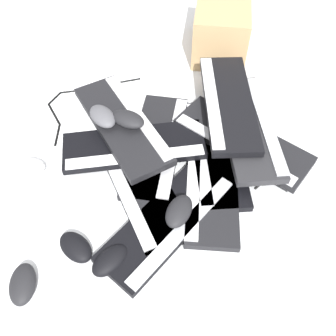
{
  "coord_description": "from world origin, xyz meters",
  "views": [
    {
      "loc": [
        0.31,
        -0.53,
        0.93
      ],
      "look_at": [
        0.05,
        0.08,
        0.06
      ],
      "focal_mm": 40.0,
      "sensor_mm": 36.0,
      "label": 1
    }
  ],
  "objects_px": {
    "keyboard_3": "(140,186)",
    "mouse_2": "(128,119)",
    "mouse_1": "(110,260)",
    "mouse_6": "(103,116)",
    "keyboard_6": "(242,141)",
    "keyboard_9": "(123,124)",
    "mouse_5": "(28,166)",
    "keyboard_4": "(168,220)",
    "keyboard_0": "(211,181)",
    "mouse_0": "(23,284)",
    "mouse_4": "(179,211)",
    "mouse_3": "(76,247)",
    "keyboard_8": "(228,102)",
    "keyboard_7": "(248,126)",
    "keyboard_5": "(134,147)",
    "keyboard_2": "(157,145)",
    "cardboard_box": "(221,29)"
  },
  "relations": [
    {
      "from": "keyboard_0",
      "to": "mouse_3",
      "type": "relative_size",
      "value": 4.23
    },
    {
      "from": "keyboard_5",
      "to": "mouse_4",
      "type": "bearing_deg",
      "value": -37.34
    },
    {
      "from": "mouse_2",
      "to": "mouse_3",
      "type": "relative_size",
      "value": 1.0
    },
    {
      "from": "keyboard_3",
      "to": "keyboard_6",
      "type": "relative_size",
      "value": 0.91
    },
    {
      "from": "keyboard_3",
      "to": "mouse_2",
      "type": "bearing_deg",
      "value": 125.59
    },
    {
      "from": "keyboard_3",
      "to": "mouse_0",
      "type": "distance_m",
      "value": 0.41
    },
    {
      "from": "keyboard_8",
      "to": "mouse_4",
      "type": "relative_size",
      "value": 4.21
    },
    {
      "from": "mouse_3",
      "to": "cardboard_box",
      "type": "height_order",
      "value": "cardboard_box"
    },
    {
      "from": "cardboard_box",
      "to": "keyboard_6",
      "type": "bearing_deg",
      "value": -64.29
    },
    {
      "from": "keyboard_8",
      "to": "keyboard_7",
      "type": "bearing_deg",
      "value": -28.98
    },
    {
      "from": "mouse_6",
      "to": "keyboard_4",
      "type": "bearing_deg",
      "value": -3.5
    },
    {
      "from": "mouse_3",
      "to": "mouse_4",
      "type": "relative_size",
      "value": 1.0
    },
    {
      "from": "keyboard_4",
      "to": "mouse_1",
      "type": "bearing_deg",
      "value": -118.63
    },
    {
      "from": "keyboard_9",
      "to": "mouse_4",
      "type": "bearing_deg",
      "value": -37.5
    },
    {
      "from": "keyboard_3",
      "to": "keyboard_6",
      "type": "height_order",
      "value": "keyboard_6"
    },
    {
      "from": "keyboard_3",
      "to": "mouse_6",
      "type": "distance_m",
      "value": 0.25
    },
    {
      "from": "keyboard_0",
      "to": "mouse_1",
      "type": "relative_size",
      "value": 4.23
    },
    {
      "from": "keyboard_3",
      "to": "mouse_1",
      "type": "height_order",
      "value": "mouse_1"
    },
    {
      "from": "keyboard_8",
      "to": "keyboard_5",
      "type": "bearing_deg",
      "value": -132.54
    },
    {
      "from": "keyboard_2",
      "to": "mouse_2",
      "type": "xyz_separation_m",
      "value": [
        -0.09,
        -0.01,
        0.1
      ]
    },
    {
      "from": "keyboard_2",
      "to": "mouse_0",
      "type": "relative_size",
      "value": 4.21
    },
    {
      "from": "keyboard_6",
      "to": "mouse_4",
      "type": "distance_m",
      "value": 0.33
    },
    {
      "from": "keyboard_6",
      "to": "keyboard_9",
      "type": "height_order",
      "value": "keyboard_9"
    },
    {
      "from": "keyboard_0",
      "to": "mouse_5",
      "type": "bearing_deg",
      "value": -162.51
    },
    {
      "from": "keyboard_7",
      "to": "mouse_4",
      "type": "height_order",
      "value": "keyboard_7"
    },
    {
      "from": "keyboard_0",
      "to": "keyboard_2",
      "type": "distance_m",
      "value": 0.22
    },
    {
      "from": "keyboard_4",
      "to": "mouse_2",
      "type": "xyz_separation_m",
      "value": [
        -0.23,
        0.23,
        0.1
      ]
    },
    {
      "from": "mouse_0",
      "to": "mouse_6",
      "type": "bearing_deg",
      "value": -25.02
    },
    {
      "from": "keyboard_8",
      "to": "keyboard_3",
      "type": "bearing_deg",
      "value": -113.33
    },
    {
      "from": "keyboard_2",
      "to": "mouse_6",
      "type": "distance_m",
      "value": 0.2
    },
    {
      "from": "mouse_2",
      "to": "mouse_5",
      "type": "xyz_separation_m",
      "value": [
        -0.24,
        -0.23,
        -0.09
      ]
    },
    {
      "from": "mouse_5",
      "to": "keyboard_7",
      "type": "bearing_deg",
      "value": -163.35
    },
    {
      "from": "keyboard_9",
      "to": "keyboard_8",
      "type": "bearing_deg",
      "value": 34.13
    },
    {
      "from": "keyboard_5",
      "to": "mouse_3",
      "type": "relative_size",
      "value": 4.13
    },
    {
      "from": "mouse_0",
      "to": "mouse_6",
      "type": "height_order",
      "value": "mouse_6"
    },
    {
      "from": "keyboard_3",
      "to": "mouse_2",
      "type": "distance_m",
      "value": 0.21
    },
    {
      "from": "keyboard_9",
      "to": "mouse_6",
      "type": "relative_size",
      "value": 4.0
    },
    {
      "from": "keyboard_0",
      "to": "mouse_0",
      "type": "relative_size",
      "value": 4.23
    },
    {
      "from": "mouse_5",
      "to": "mouse_6",
      "type": "relative_size",
      "value": 1.0
    },
    {
      "from": "cardboard_box",
      "to": "keyboard_4",
      "type": "bearing_deg",
      "value": -81.58
    },
    {
      "from": "keyboard_3",
      "to": "keyboard_6",
      "type": "distance_m",
      "value": 0.35
    },
    {
      "from": "mouse_4",
      "to": "cardboard_box",
      "type": "bearing_deg",
      "value": -168.93
    },
    {
      "from": "mouse_2",
      "to": "mouse_5",
      "type": "height_order",
      "value": "mouse_2"
    },
    {
      "from": "mouse_2",
      "to": "mouse_6",
      "type": "height_order",
      "value": "same"
    },
    {
      "from": "keyboard_3",
      "to": "keyboard_7",
      "type": "relative_size",
      "value": 0.92
    },
    {
      "from": "mouse_2",
      "to": "mouse_4",
      "type": "relative_size",
      "value": 1.0
    },
    {
      "from": "keyboard_7",
      "to": "mouse_1",
      "type": "height_order",
      "value": "keyboard_7"
    },
    {
      "from": "mouse_4",
      "to": "mouse_3",
      "type": "bearing_deg",
      "value": -47.75
    },
    {
      "from": "keyboard_8",
      "to": "mouse_4",
      "type": "xyz_separation_m",
      "value": [
        -0.0,
        -0.41,
        -0.05
      ]
    },
    {
      "from": "keyboard_6",
      "to": "keyboard_9",
      "type": "bearing_deg",
      "value": -163.98
    }
  ]
}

